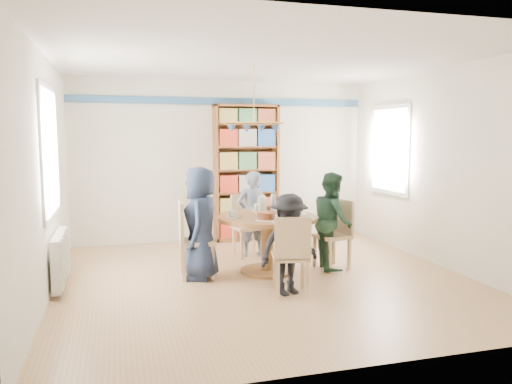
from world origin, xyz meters
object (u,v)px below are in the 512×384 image
object	(u,v)px
chair_left	(190,236)
person_right	(332,221)
chair_far	(246,222)
chair_near	(292,252)
person_far	(252,214)
person_left	(200,223)
radiator	(61,258)
chair_right	(337,230)
bookshelf	(246,174)
dining_table	(267,230)
person_near	(289,244)

from	to	relation	value
chair_left	person_right	size ratio (longest dim) A/B	0.74
chair_far	person_right	xyz separation A→B (m)	(0.93, -1.03, 0.15)
chair_near	person_far	xyz separation A→B (m)	(0.05, 1.90, 0.13)
chair_left	chair_near	distance (m)	1.41
chair_near	person_left	size ratio (longest dim) A/B	0.65
person_left	radiator	bearing A→B (deg)	-77.82
chair_right	person_far	world-z (taller)	person_far
chair_right	bookshelf	world-z (taller)	bookshelf
person_far	person_right	bearing A→B (deg)	123.50
chair_far	person_left	bearing A→B (deg)	-129.91
chair_near	bookshelf	world-z (taller)	bookshelf
dining_table	chair_left	xyz separation A→B (m)	(-1.00, 0.03, -0.02)
chair_left	bookshelf	world-z (taller)	bookshelf
chair_right	dining_table	bearing A→B (deg)	179.66
chair_near	person_left	world-z (taller)	person_left
chair_left	person_near	distance (m)	1.36
radiator	chair_right	world-z (taller)	chair_right
chair_left	chair_near	bearing A→B (deg)	-45.85
chair_left	person_near	size ratio (longest dim) A/B	0.85
person_far	chair_left	bearing A→B (deg)	31.92
chair_far	chair_near	xyz separation A→B (m)	(0.01, -1.97, -0.00)
person_near	bookshelf	xyz separation A→B (m)	(0.28, 2.99, 0.56)
dining_table	person_far	xyz separation A→B (m)	(0.04, 0.92, 0.08)
chair_right	person_near	bearing A→B (deg)	-137.74
person_left	person_right	xyz separation A→B (m)	(1.78, -0.01, -0.05)
chair_left	chair_near	world-z (taller)	chair_left
chair_right	person_right	distance (m)	0.17
chair_near	person_left	xyz separation A→B (m)	(-0.86, 0.96, 0.20)
radiator	chair_right	bearing A→B (deg)	-0.60
person_left	bookshelf	world-z (taller)	bookshelf
person_near	chair_left	bearing A→B (deg)	120.02
person_far	chair_right	bearing A→B (deg)	126.98
chair_right	person_left	distance (m)	1.87
chair_far	bookshelf	distance (m)	1.28
person_far	person_left	bearing A→B (deg)	37.23
chair_far	person_far	world-z (taller)	person_far
chair_near	person_near	distance (m)	0.10
dining_table	bookshelf	distance (m)	2.16
person_right	bookshelf	world-z (taller)	bookshelf
chair_near	person_near	size ratio (longest dim) A/B	0.79
dining_table	chair_far	world-z (taller)	chair_far
radiator	chair_far	world-z (taller)	chair_far
person_right	person_near	world-z (taller)	person_right
dining_table	chair_near	world-z (taller)	chair_near
bookshelf	chair_left	bearing A→B (deg)	-121.47
person_near	chair_near	bearing A→B (deg)	-94.82
person_right	bookshelf	bearing A→B (deg)	26.43
radiator	person_near	distance (m)	2.69
dining_table	person_left	world-z (taller)	person_left
chair_right	person_right	size ratio (longest dim) A/B	0.71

